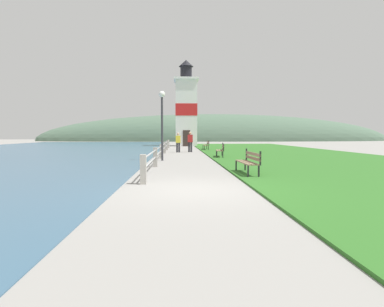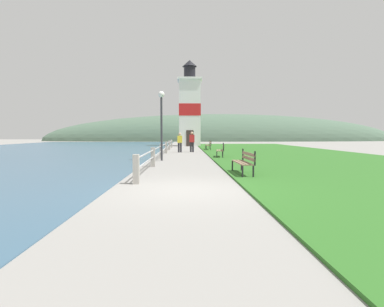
# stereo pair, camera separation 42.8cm
# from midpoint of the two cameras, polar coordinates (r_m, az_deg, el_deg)

# --- Properties ---
(ground_plane) EXTENTS (160.00, 160.00, 0.00)m
(ground_plane) POSITION_cam_midpoint_polar(r_m,az_deg,el_deg) (8.22, 0.30, -6.94)
(ground_plane) COLOR gray
(grass_verge) EXTENTS (12.00, 44.20, 0.06)m
(grass_verge) POSITION_cam_midpoint_polar(r_m,az_deg,el_deg) (24.17, 17.58, 0.01)
(grass_verge) COLOR #2D6623
(grass_verge) RESTS_ON ground_plane
(seawall_railing) EXTENTS (0.18, 24.23, 0.91)m
(seawall_railing) POSITION_cam_midpoint_polar(r_m,az_deg,el_deg) (21.16, -4.80, 1.03)
(seawall_railing) COLOR #A8A399
(seawall_railing) RESTS_ON ground_plane
(park_bench_near) EXTENTS (0.52, 1.93, 0.94)m
(park_bench_near) POSITION_cam_midpoint_polar(r_m,az_deg,el_deg) (11.28, 11.03, -1.34)
(park_bench_near) COLOR #846B51
(park_bench_near) RESTS_ON ground_plane
(park_bench_midway) EXTENTS (0.65, 1.72, 0.94)m
(park_bench_midway) POSITION_cam_midpoint_polar(r_m,az_deg,el_deg) (19.36, 6.21, 0.79)
(park_bench_midway) COLOR #846B51
(park_bench_midway) RESTS_ON ground_plane
(park_bench_far) EXTENTS (0.50, 1.95, 0.94)m
(park_bench_far) POSITION_cam_midpoint_polar(r_m,az_deg,el_deg) (28.66, 3.65, 1.75)
(park_bench_far) COLOR #846B51
(park_bench_far) RESTS_ON ground_plane
(lighthouse) EXTENTS (3.08, 3.08, 10.90)m
(lighthouse) POSITION_cam_midpoint_polar(r_m,az_deg,el_deg) (38.70, -0.13, 8.54)
(lighthouse) COLOR white
(lighthouse) RESTS_ON ground_plane
(person_strolling) EXTENTS (0.42, 0.23, 1.72)m
(person_strolling) POSITION_cam_midpoint_polar(r_m,az_deg,el_deg) (25.23, 0.47, 2.39)
(person_strolling) COLOR #28282D
(person_strolling) RESTS_ON ground_plane
(person_by_railing) EXTENTS (0.40, 0.22, 1.63)m
(person_by_railing) POSITION_cam_midpoint_polar(r_m,az_deg,el_deg) (24.90, -1.85, 2.25)
(person_by_railing) COLOR #28282D
(person_by_railing) RESTS_ON ground_plane
(lamp_post) EXTENTS (0.36, 0.36, 3.96)m
(lamp_post) POSITION_cam_midpoint_polar(r_m,az_deg,el_deg) (17.27, -5.13, 7.75)
(lamp_post) COLOR #333338
(lamp_post) RESTS_ON ground_plane
(distant_hillside) EXTENTS (80.00, 16.00, 12.00)m
(distant_hillside) POSITION_cam_midpoint_polar(r_m,az_deg,el_deg) (68.06, 5.60, 2.42)
(distant_hillside) COLOR #4C6651
(distant_hillside) RESTS_ON ground_plane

